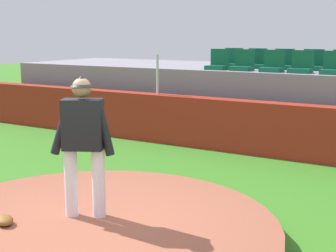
{
  "coord_description": "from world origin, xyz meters",
  "views": [
    {
      "loc": [
        3.66,
        -4.28,
        2.54
      ],
      "look_at": [
        0.0,
        1.89,
        1.18
      ],
      "focal_mm": 51.62,
      "sensor_mm": 36.0,
      "label": 1
    }
  ],
  "objects_px": {
    "stadium_chair_4": "(334,67)",
    "stadium_chair_5": "(232,61)",
    "fielding_glove": "(5,220)",
    "stadium_chair_0": "(218,63)",
    "pitcher": "(83,136)",
    "stadium_chair_1": "(243,64)",
    "stadium_chair_2": "(273,65)",
    "stadium_chair_7": "(283,63)",
    "stadium_chair_3": "(301,66)",
    "stadium_chair_8": "(312,64)",
    "stadium_chair_6": "(256,62)"
  },
  "relations": [
    {
      "from": "stadium_chair_4",
      "to": "stadium_chair_5",
      "type": "bearing_deg",
      "value": -18.62
    },
    {
      "from": "fielding_glove",
      "to": "stadium_chair_0",
      "type": "xyz_separation_m",
      "value": [
        -0.52,
        7.18,
        1.52
      ]
    },
    {
      "from": "pitcher",
      "to": "stadium_chair_1",
      "type": "xyz_separation_m",
      "value": [
        -0.52,
        6.45,
        0.54
      ]
    },
    {
      "from": "fielding_glove",
      "to": "stadium_chair_0",
      "type": "bearing_deg",
      "value": 123.24
    },
    {
      "from": "stadium_chair_5",
      "to": "stadium_chair_2",
      "type": "bearing_deg",
      "value": 146.67
    },
    {
      "from": "stadium_chair_7",
      "to": "stadium_chair_2",
      "type": "bearing_deg",
      "value": 92.76
    },
    {
      "from": "stadium_chair_3",
      "to": "stadium_chair_8",
      "type": "distance_m",
      "value": 0.93
    },
    {
      "from": "stadium_chair_1",
      "to": "stadium_chair_7",
      "type": "bearing_deg",
      "value": -128.19
    },
    {
      "from": "pitcher",
      "to": "stadium_chair_1",
      "type": "distance_m",
      "value": 6.5
    },
    {
      "from": "stadium_chair_3",
      "to": "stadium_chair_7",
      "type": "xyz_separation_m",
      "value": [
        -0.7,
        0.9,
        0.0
      ]
    },
    {
      "from": "stadium_chair_4",
      "to": "stadium_chair_8",
      "type": "height_order",
      "value": "same"
    },
    {
      "from": "stadium_chair_2",
      "to": "stadium_chair_8",
      "type": "xyz_separation_m",
      "value": [
        0.67,
        0.94,
        0.0
      ]
    },
    {
      "from": "fielding_glove",
      "to": "stadium_chair_6",
      "type": "height_order",
      "value": "stadium_chair_6"
    },
    {
      "from": "stadium_chair_0",
      "to": "stadium_chair_1",
      "type": "bearing_deg",
      "value": 179.67
    },
    {
      "from": "stadium_chair_1",
      "to": "stadium_chair_8",
      "type": "xyz_separation_m",
      "value": [
        1.41,
        0.92,
        0.0
      ]
    },
    {
      "from": "stadium_chair_1",
      "to": "stadium_chair_7",
      "type": "relative_size",
      "value": 1.0
    },
    {
      "from": "stadium_chair_0",
      "to": "stadium_chair_7",
      "type": "height_order",
      "value": "same"
    },
    {
      "from": "stadium_chair_2",
      "to": "stadium_chair_7",
      "type": "bearing_deg",
      "value": -87.24
    },
    {
      "from": "stadium_chair_0",
      "to": "stadium_chair_1",
      "type": "distance_m",
      "value": 0.65
    },
    {
      "from": "pitcher",
      "to": "fielding_glove",
      "type": "relative_size",
      "value": 5.93
    },
    {
      "from": "stadium_chair_0",
      "to": "fielding_glove",
      "type": "bearing_deg",
      "value": 94.13
    },
    {
      "from": "stadium_chair_3",
      "to": "stadium_chair_4",
      "type": "bearing_deg",
      "value": 178.03
    },
    {
      "from": "stadium_chair_7",
      "to": "stadium_chair_3",
      "type": "bearing_deg",
      "value": 127.9
    },
    {
      "from": "fielding_glove",
      "to": "stadium_chair_3",
      "type": "relative_size",
      "value": 0.6
    },
    {
      "from": "stadium_chair_1",
      "to": "stadium_chair_7",
      "type": "distance_m",
      "value": 1.14
    },
    {
      "from": "stadium_chair_2",
      "to": "stadium_chair_3",
      "type": "relative_size",
      "value": 1.0
    },
    {
      "from": "stadium_chair_5",
      "to": "stadium_chair_8",
      "type": "xyz_separation_m",
      "value": [
        2.08,
        0.01,
        0.0
      ]
    },
    {
      "from": "pitcher",
      "to": "stadium_chair_2",
      "type": "distance_m",
      "value": 6.46
    },
    {
      "from": "stadium_chair_2",
      "to": "stadium_chair_3",
      "type": "height_order",
      "value": "same"
    },
    {
      "from": "fielding_glove",
      "to": "stadium_chair_6",
      "type": "relative_size",
      "value": 0.6
    },
    {
      "from": "stadium_chair_0",
      "to": "stadium_chair_4",
      "type": "xyz_separation_m",
      "value": [
        2.76,
        -0.03,
        0.0
      ]
    },
    {
      "from": "stadium_chair_4",
      "to": "stadium_chair_5",
      "type": "xyz_separation_m",
      "value": [
        -2.78,
        0.94,
        0.0
      ]
    },
    {
      "from": "fielding_glove",
      "to": "stadium_chair_5",
      "type": "distance_m",
      "value": 8.25
    },
    {
      "from": "stadium_chair_8",
      "to": "stadium_chair_7",
      "type": "bearing_deg",
      "value": 2.32
    },
    {
      "from": "stadium_chair_0",
      "to": "stadium_chair_2",
      "type": "relative_size",
      "value": 1.0
    },
    {
      "from": "stadium_chair_8",
      "to": "stadium_chair_6",
      "type": "bearing_deg",
      "value": 1.01
    },
    {
      "from": "stadium_chair_0",
      "to": "stadium_chair_8",
      "type": "relative_size",
      "value": 1.0
    },
    {
      "from": "stadium_chair_1",
      "to": "stadium_chair_3",
      "type": "bearing_deg",
      "value": 179.88
    },
    {
      "from": "stadium_chair_1",
      "to": "stadium_chair_4",
      "type": "height_order",
      "value": "same"
    },
    {
      "from": "stadium_chair_2",
      "to": "stadium_chair_5",
      "type": "bearing_deg",
      "value": -33.33
    },
    {
      "from": "stadium_chair_0",
      "to": "stadium_chair_4",
      "type": "relative_size",
      "value": 1.0
    },
    {
      "from": "stadium_chair_6",
      "to": "stadium_chair_3",
      "type": "bearing_deg",
      "value": 147.38
    },
    {
      "from": "stadium_chair_3",
      "to": "stadium_chair_5",
      "type": "bearing_deg",
      "value": -23.77
    },
    {
      "from": "fielding_glove",
      "to": "stadium_chair_5",
      "type": "height_order",
      "value": "stadium_chair_5"
    },
    {
      "from": "stadium_chair_2",
      "to": "stadium_chair_4",
      "type": "relative_size",
      "value": 1.0
    },
    {
      "from": "stadium_chair_2",
      "to": "stadium_chair_8",
      "type": "relative_size",
      "value": 1.0
    },
    {
      "from": "stadium_chair_7",
      "to": "stadium_chair_8",
      "type": "xyz_separation_m",
      "value": [
        0.71,
        0.03,
        0.0
      ]
    },
    {
      "from": "stadium_chair_2",
      "to": "stadium_chair_3",
      "type": "xyz_separation_m",
      "value": [
        0.65,
        0.02,
        0.0
      ]
    },
    {
      "from": "stadium_chair_1",
      "to": "fielding_glove",
      "type": "bearing_deg",
      "value": 88.92
    },
    {
      "from": "stadium_chair_4",
      "to": "stadium_chair_6",
      "type": "xyz_separation_m",
      "value": [
        -2.11,
        0.92,
        0.0
      ]
    }
  ]
}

